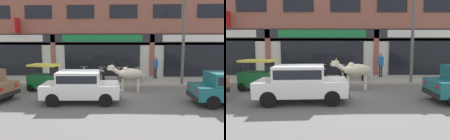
# 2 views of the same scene
# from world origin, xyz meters

# --- Properties ---
(ground_plane) EXTENTS (90.00, 90.00, 0.00)m
(ground_plane) POSITION_xyz_m (0.00, 0.00, 0.00)
(ground_plane) COLOR #605E5B
(sidewalk) EXTENTS (19.00, 3.27, 0.13)m
(sidewalk) POSITION_xyz_m (0.00, 3.84, 0.06)
(sidewalk) COLOR #A8A093
(sidewalk) RESTS_ON ground
(shop_building) EXTENTS (23.00, 1.40, 8.41)m
(shop_building) POSITION_xyz_m (-0.00, 5.73, 3.98)
(shop_building) COLOR #8E5142
(shop_building) RESTS_ON ground
(cow) EXTENTS (2.15, 0.56, 1.61)m
(cow) POSITION_xyz_m (1.92, 0.79, 1.01)
(cow) COLOR beige
(cow) RESTS_ON ground
(car_1) EXTENTS (3.68, 1.79, 1.46)m
(car_1) POSITION_xyz_m (-0.40, -1.56, 0.81)
(car_1) COLOR black
(car_1) RESTS_ON ground
(auto_rickshaw) EXTENTS (2.10, 1.45, 1.52)m
(auto_rickshaw) POSITION_xyz_m (-2.81, 0.83, 0.66)
(auto_rickshaw) COLOR black
(auto_rickshaw) RESTS_ON ground
(motorcycle_0) EXTENTS (0.60, 1.79, 0.88)m
(motorcycle_0) POSITION_xyz_m (-1.08, 3.59, 0.51)
(motorcycle_0) COLOR black
(motorcycle_0) RESTS_ON sidewalk
(motorcycle_1) EXTENTS (0.59, 1.80, 0.88)m
(motorcycle_1) POSITION_xyz_m (0.19, 3.50, 0.51)
(motorcycle_1) COLOR black
(motorcycle_1) RESTS_ON sidewalk
(motorcycle_2) EXTENTS (0.56, 1.80, 0.88)m
(motorcycle_2) POSITION_xyz_m (1.43, 3.46, 0.51)
(motorcycle_2) COLOR black
(motorcycle_2) RESTS_ON sidewalk
(motorcycle_3) EXTENTS (0.52, 1.81, 0.88)m
(motorcycle_3) POSITION_xyz_m (2.63, 3.47, 0.51)
(motorcycle_3) COLOR black
(motorcycle_3) RESTS_ON sidewalk
(pedestrian) EXTENTS (0.32, 0.43, 1.60)m
(pedestrian) POSITION_xyz_m (3.97, 4.40, 1.11)
(pedestrian) COLOR #2D2D33
(pedestrian) RESTS_ON sidewalk
(utility_pole) EXTENTS (0.18, 0.18, 5.41)m
(utility_pole) POSITION_xyz_m (5.36, 2.50, 2.83)
(utility_pole) COLOR #595651
(utility_pole) RESTS_ON sidewalk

